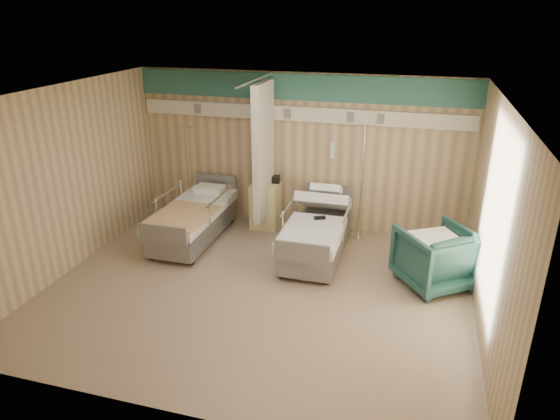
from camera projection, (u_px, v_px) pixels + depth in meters
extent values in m
cube|color=gray|center=(257.00, 289.00, 7.26)|extent=(6.00, 5.00, 0.00)
cube|color=#C9B583|center=(299.00, 152.00, 8.97)|extent=(6.00, 0.04, 2.80)
cube|color=#C9B583|center=(169.00, 294.00, 4.51)|extent=(6.00, 0.04, 2.80)
cube|color=#C9B583|center=(66.00, 180.00, 7.49)|extent=(0.04, 5.00, 2.80)
cube|color=#C9B583|center=(493.00, 224.00, 5.98)|extent=(0.04, 5.00, 2.80)
cube|color=white|center=(253.00, 95.00, 6.21)|extent=(6.00, 5.00, 0.04)
cube|color=#2E6C61|center=(300.00, 87.00, 8.52)|extent=(6.00, 0.04, 0.45)
cube|color=beige|center=(299.00, 114.00, 8.66)|extent=(5.88, 0.08, 0.25)
cylinder|color=silver|center=(256.00, 80.00, 7.78)|extent=(0.03, 1.80, 0.03)
cube|color=beige|center=(264.00, 152.00, 8.56)|extent=(0.12, 0.90, 2.35)
cube|color=beige|center=(266.00, 205.00, 9.20)|extent=(0.50, 0.48, 0.85)
imported|color=#1D4A46|center=(435.00, 257.00, 7.23)|extent=(1.35, 1.35, 0.89)
cube|color=white|center=(437.00, 227.00, 7.06)|extent=(0.82, 0.79, 0.07)
cylinder|color=silver|center=(358.00, 234.00, 8.99)|extent=(0.36, 0.36, 0.03)
cylinder|color=silver|center=(361.00, 182.00, 8.61)|extent=(0.03, 0.03, 2.02)
cylinder|color=silver|center=(365.00, 124.00, 8.23)|extent=(0.24, 0.03, 0.03)
cylinder|color=silver|center=(193.00, 216.00, 9.80)|extent=(0.32, 0.32, 0.03)
cylinder|color=silver|center=(190.00, 173.00, 9.47)|extent=(0.03, 0.03, 1.79)
cylinder|color=silver|center=(186.00, 126.00, 9.14)|extent=(0.21, 0.03, 0.03)
cube|color=black|center=(320.00, 218.00, 8.07)|extent=(0.20, 0.15, 0.04)
cube|color=tan|center=(182.00, 216.00, 8.16)|extent=(0.97, 1.19, 0.04)
cube|color=black|center=(273.00, 179.00, 9.07)|extent=(0.26, 0.18, 0.13)
cylinder|color=white|center=(261.00, 180.00, 9.00)|extent=(0.12, 0.12, 0.14)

